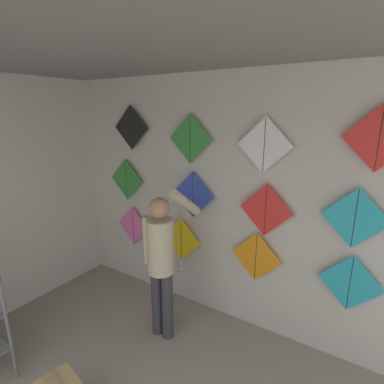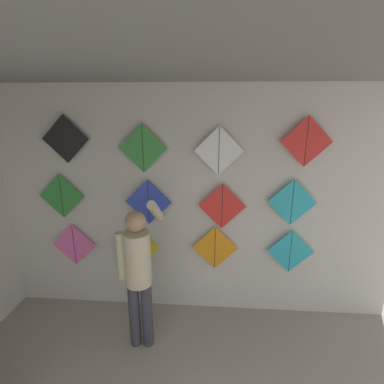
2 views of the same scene
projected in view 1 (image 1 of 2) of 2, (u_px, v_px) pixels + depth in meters
name	position (u px, v px, depth m)	size (l,w,h in m)	color
back_panel	(225.00, 203.00, 3.36)	(5.14, 0.06, 2.80)	beige
ceiling_slab	(78.00, 26.00, 1.55)	(5.14, 4.28, 0.04)	gray
shopkeeper	(161.00, 256.00, 3.09)	(0.43, 0.59, 1.68)	#383842
kite_0	(133.00, 226.00, 4.13)	(0.55, 0.01, 0.55)	pink
kite_1	(181.00, 242.00, 3.72)	(0.55, 0.04, 0.76)	yellow
kite_2	(256.00, 257.00, 3.19)	(0.55, 0.01, 0.55)	orange
kite_3	(350.00, 283.00, 2.73)	(0.55, 0.01, 0.55)	#28B2C6
kite_4	(126.00, 180.00, 4.01)	(0.55, 0.01, 0.55)	#338C38
kite_5	(193.00, 194.00, 3.46)	(0.55, 0.01, 0.55)	blue
kite_6	(266.00, 210.00, 3.02)	(0.55, 0.01, 0.55)	red
kite_7	(355.00, 218.00, 2.58)	(0.55, 0.01, 0.55)	#28B2C6
kite_8	(131.00, 128.00, 3.76)	(0.55, 0.01, 0.55)	black
kite_9	(190.00, 139.00, 3.32)	(0.55, 0.01, 0.55)	#338C38
kite_10	(264.00, 145.00, 2.87)	(0.55, 0.01, 0.55)	white
kite_11	(380.00, 138.00, 2.36)	(0.55, 0.01, 0.55)	red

